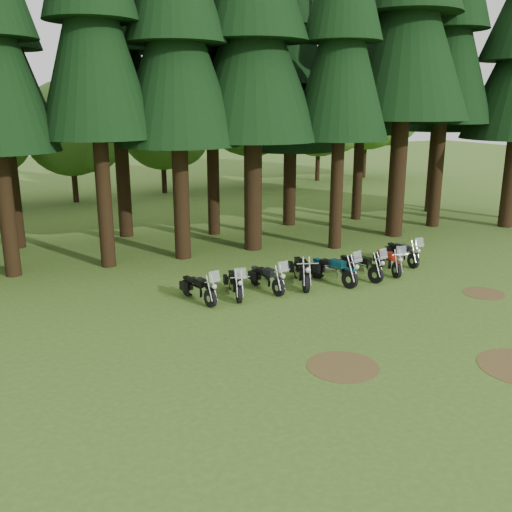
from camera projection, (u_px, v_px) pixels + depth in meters
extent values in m
plane|color=#385920|center=(388.00, 320.00, 17.13)|extent=(120.00, 120.00, 0.00)
cylinder|color=black|center=(6.00, 203.00, 20.75)|extent=(0.58, 0.58, 5.53)
cylinder|color=black|center=(104.00, 191.00, 21.90)|extent=(0.58, 0.58, 5.99)
cone|color=black|center=(92.00, 32.00, 20.38)|extent=(4.32, 4.32, 7.49)
cylinder|color=black|center=(181.00, 192.00, 23.17)|extent=(0.66, 0.66, 5.57)
cone|color=black|center=(176.00, 53.00, 21.76)|extent=(4.95, 4.95, 6.96)
cylinder|color=black|center=(253.00, 185.00, 24.58)|extent=(0.77, 0.77, 5.70)
cone|color=black|center=(253.00, 51.00, 23.14)|extent=(5.81, 5.81, 7.12)
cylinder|color=black|center=(337.00, 184.00, 24.78)|extent=(0.55, 0.55, 5.71)
cone|color=black|center=(342.00, 51.00, 23.33)|extent=(4.15, 4.15, 7.14)
cylinder|color=black|center=(398.00, 167.00, 26.97)|extent=(0.80, 0.80, 6.62)
cone|color=black|center=(407.00, 24.00, 25.29)|extent=(5.98, 5.98, 8.27)
cylinder|color=black|center=(437.00, 165.00, 29.12)|extent=(0.64, 0.64, 6.35)
cone|color=black|center=(448.00, 38.00, 27.51)|extent=(4.79, 4.79, 7.93)
cylinder|color=black|center=(511.00, 175.00, 29.11)|extent=(0.72, 0.72, 5.41)
cylinder|color=black|center=(12.00, 186.00, 24.89)|extent=(0.60, 0.60, 5.53)
cylinder|color=black|center=(123.00, 179.00, 27.00)|extent=(0.65, 0.65, 5.55)
cone|color=black|center=(116.00, 60.00, 25.60)|extent=(4.85, 4.85, 6.94)
cylinder|color=black|center=(213.00, 178.00, 27.45)|extent=(0.58, 0.58, 5.52)
cone|color=black|center=(211.00, 62.00, 26.05)|extent=(4.35, 4.35, 6.90)
cylinder|color=black|center=(290.00, 180.00, 29.69)|extent=(0.66, 0.66, 4.70)
cone|color=black|center=(291.00, 90.00, 28.50)|extent=(4.94, 4.94, 5.87)
cone|color=black|center=(292.00, 31.00, 27.77)|extent=(3.95, 3.95, 4.96)
cylinder|color=black|center=(358.00, 169.00, 30.95)|extent=(0.53, 0.53, 5.56)
cone|color=black|center=(363.00, 65.00, 29.55)|extent=(3.94, 3.94, 6.95)
cylinder|color=black|center=(433.00, 163.00, 33.13)|extent=(0.61, 0.61, 5.65)
cone|color=black|center=(441.00, 66.00, 31.70)|extent=(4.59, 4.59, 7.06)
cone|color=black|center=(447.00, 1.00, 30.82)|extent=(3.67, 3.67, 5.96)
cylinder|color=black|center=(75.00, 182.00, 36.59)|extent=(0.36, 0.36, 2.55)
sphere|color=#335D20|center=(70.00, 128.00, 35.69)|extent=(5.95, 5.95, 5.95)
sphere|color=#335D20|center=(90.00, 138.00, 35.69)|extent=(4.25, 4.25, 4.25)
cylinder|color=black|center=(164.00, 175.00, 40.30)|extent=(0.36, 0.36, 2.47)
sphere|color=#335D20|center=(162.00, 128.00, 39.43)|extent=(5.76, 5.76, 5.76)
sphere|color=#335D20|center=(179.00, 136.00, 39.44)|extent=(4.12, 4.12, 4.12)
cylinder|color=black|center=(251.00, 164.00, 42.51)|extent=(0.36, 0.36, 3.52)
sphere|color=#335D20|center=(251.00, 99.00, 41.27)|extent=(8.21, 8.21, 8.21)
sphere|color=#335D20|center=(274.00, 111.00, 41.27)|extent=(5.87, 5.87, 5.87)
cylinder|color=black|center=(318.00, 162.00, 46.48)|extent=(0.36, 0.36, 2.94)
sphere|color=#335D20|center=(319.00, 113.00, 45.44)|extent=(6.86, 6.86, 6.86)
sphere|color=#335D20|center=(337.00, 122.00, 45.45)|extent=(4.90, 4.90, 4.90)
cylinder|color=black|center=(364.00, 157.00, 48.21)|extent=(0.36, 0.36, 3.52)
sphere|color=#335D20|center=(367.00, 99.00, 46.98)|extent=(8.20, 8.20, 8.20)
sphere|color=#335D20|center=(387.00, 110.00, 46.98)|extent=(5.86, 5.86, 5.86)
cylinder|color=#4C3D1E|center=(343.00, 366.00, 14.12)|extent=(1.80, 1.80, 0.01)
cylinder|color=#4C3D1E|center=(484.00, 293.00, 19.47)|extent=(1.40, 1.40, 0.01)
cylinder|color=black|center=(210.00, 298.00, 18.11)|extent=(0.24, 0.60, 0.59)
cylinder|color=black|center=(187.00, 288.00, 19.15)|extent=(0.24, 0.60, 0.59)
cube|color=silver|center=(198.00, 290.00, 18.64)|extent=(0.37, 0.66, 0.30)
cube|color=black|center=(201.00, 282.00, 18.40)|extent=(0.36, 0.53, 0.21)
cube|color=black|center=(194.00, 280.00, 18.72)|extent=(0.36, 0.53, 0.11)
cube|color=silver|center=(214.00, 277.00, 17.69)|extent=(0.39, 0.19, 0.35)
cylinder|color=black|center=(239.00, 294.00, 18.50)|extent=(0.26, 0.59, 0.58)
cylinder|color=black|center=(231.00, 282.00, 19.79)|extent=(0.26, 0.59, 0.58)
cube|color=silver|center=(235.00, 285.00, 19.17)|extent=(0.38, 0.66, 0.30)
cube|color=black|center=(236.00, 278.00, 18.89)|extent=(0.37, 0.53, 0.21)
cube|color=black|center=(234.00, 275.00, 19.28)|extent=(0.37, 0.53, 0.11)
cube|color=silver|center=(240.00, 273.00, 18.05)|extent=(0.39, 0.19, 0.35)
cylinder|color=black|center=(278.00, 288.00, 19.12)|extent=(0.20, 0.61, 0.60)
cylinder|color=black|center=(256.00, 277.00, 20.26)|extent=(0.20, 0.61, 0.60)
cube|color=silver|center=(266.00, 280.00, 19.71)|extent=(0.33, 0.66, 0.31)
cube|color=#232329|center=(269.00, 272.00, 19.45)|extent=(0.33, 0.53, 0.22)
cube|color=black|center=(263.00, 270.00, 19.80)|extent=(0.33, 0.53, 0.11)
cube|color=silver|center=(283.00, 267.00, 18.69)|extent=(0.39, 0.16, 0.36)
cylinder|color=black|center=(306.00, 283.00, 19.50)|extent=(0.37, 0.69, 0.68)
cylinder|color=black|center=(297.00, 269.00, 21.04)|extent=(0.37, 0.69, 0.68)
cube|color=silver|center=(301.00, 273.00, 20.30)|extent=(0.52, 0.78, 0.35)
cube|color=black|center=(303.00, 265.00, 19.97)|extent=(0.48, 0.64, 0.25)
cube|color=black|center=(300.00, 262.00, 20.44)|extent=(0.48, 0.64, 0.12)
cylinder|color=black|center=(350.00, 279.00, 19.92)|extent=(0.30, 0.67, 0.65)
cylinder|color=black|center=(317.00, 270.00, 21.04)|extent=(0.30, 0.67, 0.65)
cube|color=silver|center=(332.00, 272.00, 20.49)|extent=(0.45, 0.74, 0.34)
cube|color=navy|center=(337.00, 264.00, 20.23)|extent=(0.43, 0.60, 0.24)
cube|color=black|center=(328.00, 262.00, 20.57)|extent=(0.43, 0.60, 0.12)
cube|color=silver|center=(358.00, 257.00, 19.47)|extent=(0.43, 0.23, 0.39)
cylinder|color=black|center=(376.00, 275.00, 20.49)|extent=(0.28, 0.64, 0.63)
cylinder|color=black|center=(345.00, 266.00, 21.57)|extent=(0.28, 0.64, 0.63)
cube|color=silver|center=(359.00, 268.00, 21.04)|extent=(0.42, 0.71, 0.32)
cube|color=black|center=(364.00, 260.00, 20.79)|extent=(0.41, 0.58, 0.23)
cube|color=black|center=(355.00, 259.00, 21.12)|extent=(0.41, 0.58, 0.11)
cube|color=silver|center=(383.00, 254.00, 20.06)|extent=(0.42, 0.21, 0.37)
cylinder|color=black|center=(397.00, 270.00, 21.10)|extent=(0.25, 0.61, 0.60)
cylinder|color=black|center=(380.00, 260.00, 22.42)|extent=(0.25, 0.61, 0.60)
cube|color=silver|center=(388.00, 263.00, 21.78)|extent=(0.39, 0.67, 0.31)
cube|color=#A12113|center=(391.00, 256.00, 21.50)|extent=(0.37, 0.55, 0.22)
cube|color=black|center=(386.00, 254.00, 21.90)|extent=(0.37, 0.55, 0.11)
cube|color=silver|center=(401.00, 251.00, 20.64)|extent=(0.40, 0.19, 0.36)
cylinder|color=black|center=(413.00, 261.00, 22.32)|extent=(0.15, 0.60, 0.60)
cylinder|color=black|center=(391.00, 252.00, 23.56)|extent=(0.15, 0.60, 0.60)
cube|color=silver|center=(401.00, 254.00, 22.96)|extent=(0.28, 0.64, 0.31)
cube|color=black|center=(405.00, 248.00, 22.69)|extent=(0.29, 0.51, 0.22)
cube|color=black|center=(399.00, 246.00, 23.06)|extent=(0.29, 0.51, 0.11)
cube|color=silver|center=(419.00, 242.00, 21.87)|extent=(0.38, 0.13, 0.36)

